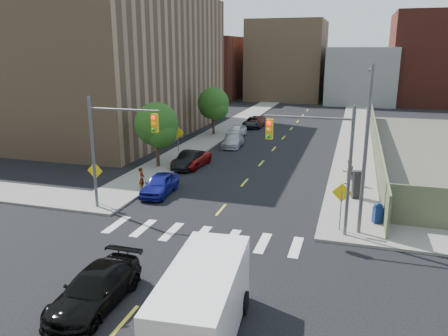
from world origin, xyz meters
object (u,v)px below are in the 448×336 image
Objects in this scene: parked_car_maroon at (258,122)px; parked_car_silver at (233,140)px; parked_car_blue at (160,184)px; black_sedan at (95,289)px; parked_car_red at (191,159)px; mailbox at (378,213)px; cargo_van at (204,300)px; pedestrian_east at (349,172)px; parked_car_grey at (253,122)px; pedestrian_west at (142,179)px; parked_car_white at (236,131)px; payphone at (357,185)px; parked_car_black at (189,160)px.

parked_car_silver is at bearing -88.91° from parked_car_maroon.
parked_car_blue is 13.54m from black_sedan.
parked_car_red is 17.21m from mailbox.
black_sedan reaches higher than parked_car_silver.
cargo_van is 3.35× the size of pedestrian_east.
pedestrian_east is (12.26, -22.19, 0.41)m from parked_car_grey.
pedestrian_west is at bearing 0.00° from pedestrian_east.
parked_car_silver is 15.63m from pedestrian_east.
parked_car_white is at bearing 92.99° from parked_car_red.
parked_car_silver is at bearing 85.67° from parked_car_red.
black_sedan is at bearing -74.99° from parked_car_red.
parked_car_blue is 14.20m from mailbox.
mailbox is (13.57, -29.93, 0.07)m from parked_car_maroon.
parked_car_maroon is at bearing -84.93° from pedestrian_east.
parked_car_grey is (-0.64, 11.75, 0.02)m from parked_car_silver.
payphone is at bearing 8.08° from parked_car_blue.
parked_car_black is 0.69× the size of cargo_van.
mailbox is (14.04, -29.39, 0.08)m from parked_car_grey.
pedestrian_west is (-4.74, 13.19, 0.23)m from black_sedan.
parked_car_white is 22.74m from payphone.
parked_car_maroon is at bearing 89.72° from mailbox.
pedestrian_east is at bearing 85.20° from payphone.
pedestrian_west is (-0.80, -7.00, 0.26)m from parked_car_black.
parked_car_silver is at bearing -64.28° from pedestrian_east.
payphone is at bearing -64.59° from parked_car_grey.
parked_car_grey is 28.37m from payphone.
parked_car_silver is at bearing 116.39° from payphone.
parked_car_grey is at bearing 86.46° from parked_car_blue.
parked_car_silver is 11.77m from parked_car_grey.
pedestrian_west is at bearing -91.99° from parked_car_red.
pedestrian_east is (12.64, -15.39, 0.35)m from parked_car_white.
parked_car_blue is 2.30× the size of pedestrian_east.
parked_car_red is 13.64m from parked_car_white.
parked_car_black is 2.63× the size of pedestrian_west.
parked_car_blue is at bearing -81.39° from parked_car_red.
parked_car_white is 21.06m from pedestrian_west.
parked_car_maroon is at bearing 95.09° from cargo_van.
parked_car_blue reaches higher than parked_car_grey.
parked_car_black is 2.31× the size of pedestrian_east.
parked_car_white reaches higher than mailbox.
cargo_van is (7.95, -41.61, 0.77)m from parked_car_grey.
mailbox is 4.28m from payphone.
parked_car_red is 13.04m from pedestrian_east.
parked_car_white is at bearing -94.70° from parked_car_grey.
parked_car_red is at bearing -16.26° from pedestrian_west.
parked_car_white is 2.23× the size of payphone.
parked_car_blue is 21.11m from parked_car_white.
cargo_van reaches higher than black_sedan.
cargo_van is at bearing -80.72° from parked_car_grey.
pedestrian_east is (8.98, 18.83, 0.34)m from black_sedan.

